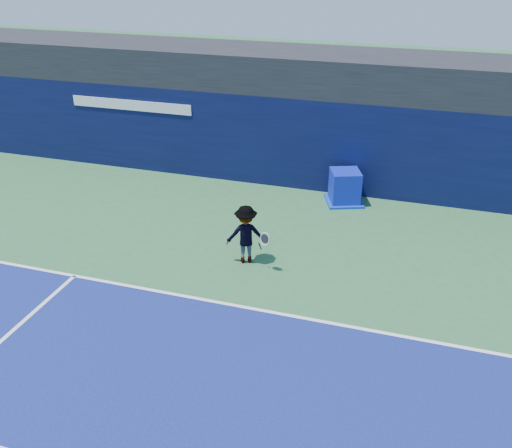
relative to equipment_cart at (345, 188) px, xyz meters
name	(u,v)px	position (x,y,z in m)	size (l,w,h in m)	color
ground	(221,406)	(-0.61, -9.40, -0.48)	(80.00, 80.00, 0.00)	#2B6036
baseline	(268,311)	(-0.61, -6.40, -0.47)	(24.00, 0.10, 0.01)	white
stadium_band	(344,72)	(-0.61, 2.10, 3.12)	(36.00, 3.00, 1.20)	black
back_wall_assembly	(334,144)	(-0.62, 1.10, 1.02)	(36.00, 1.03, 3.00)	black
equipment_cart	(345,188)	(0.00, 0.00, 0.00)	(1.42, 1.42, 1.05)	#0C19AB
tennis_player	(246,234)	(-1.79, -4.41, 0.30)	(1.31, 0.91, 1.56)	white
tennis_ball	(236,215)	(-2.28, -3.77, 0.47)	(0.07, 0.07, 0.07)	#DCEE1A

